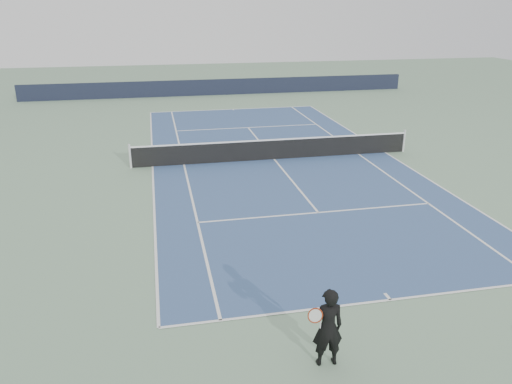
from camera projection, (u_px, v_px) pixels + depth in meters
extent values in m
plane|color=gray|center=(274.00, 159.00, 22.87)|extent=(80.00, 80.00, 0.00)
cube|color=#35507E|center=(274.00, 159.00, 22.87)|extent=(10.97, 23.77, 0.01)
cylinder|color=silver|center=(130.00, 156.00, 21.48)|extent=(0.10, 0.10, 1.07)
cylinder|color=silver|center=(404.00, 141.00, 23.89)|extent=(0.10, 0.10, 1.07)
cube|color=black|center=(274.00, 150.00, 22.71)|extent=(12.80, 0.03, 0.90)
cube|color=white|center=(274.00, 140.00, 22.54)|extent=(12.80, 0.04, 0.06)
cube|color=black|center=(221.00, 87.00, 39.05)|extent=(30.00, 0.25, 1.20)
imported|color=black|center=(328.00, 327.00, 9.60)|extent=(0.65, 0.47, 1.68)
torus|color=maroon|center=(315.00, 316.00, 9.38)|extent=(0.34, 0.18, 0.36)
cylinder|color=white|center=(315.00, 316.00, 9.38)|extent=(0.29, 0.14, 0.32)
cylinder|color=white|center=(320.00, 325.00, 9.52)|extent=(0.08, 0.13, 0.27)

